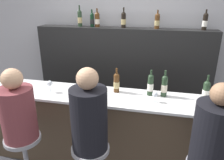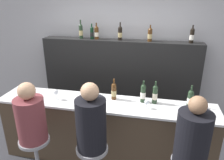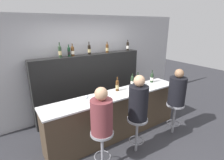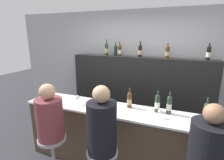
{
  "view_description": "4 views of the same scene",
  "coord_description": "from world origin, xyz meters",
  "views": [
    {
      "loc": [
        0.61,
        -2.1,
        2.12
      ],
      "look_at": [
        0.07,
        0.32,
        1.17
      ],
      "focal_mm": 35.0,
      "sensor_mm": 36.0,
      "label": 1
    },
    {
      "loc": [
        0.69,
        -2.43,
        2.42
      ],
      "look_at": [
        0.1,
        0.28,
        1.33
      ],
      "focal_mm": 35.0,
      "sensor_mm": 36.0,
      "label": 2
    },
    {
      "loc": [
        -1.97,
        -2.5,
        2.38
      ],
      "look_at": [
        -0.13,
        0.25,
        1.31
      ],
      "focal_mm": 28.0,
      "sensor_mm": 36.0,
      "label": 3
    },
    {
      "loc": [
        0.8,
        -2.06,
        2.09
      ],
      "look_at": [
        -0.17,
        0.36,
        1.41
      ],
      "focal_mm": 28.0,
      "sensor_mm": 36.0,
      "label": 4
    }
  ],
  "objects": [
    {
      "name": "ground_plane",
      "position": [
        0.0,
        0.0,
        0.0
      ],
      "size": [
        16.0,
        16.0,
        0.0
      ],
      "primitive_type": "plane",
      "color": "#333338"
    },
    {
      "name": "wall_back",
      "position": [
        0.0,
        1.69,
        1.3
      ],
      "size": [
        6.4,
        0.05,
        2.6
      ],
      "color": "#B2B2B7",
      "rests_on": "ground_plane"
    },
    {
      "name": "bar_counter",
      "position": [
        0.0,
        0.26,
        0.49
      ],
      "size": [
        3.13,
        0.56,
        0.99
      ],
      "color": "#473828",
      "rests_on": "ground_plane"
    },
    {
      "name": "back_bar_cabinet",
      "position": [
        0.0,
        1.46,
        0.82
      ],
      "size": [
        2.94,
        0.28,
        1.64
      ],
      "color": "black",
      "rests_on": "ground_plane"
    },
    {
      "name": "wine_bottle_counter_0",
      "position": [
        0.11,
        0.39,
        1.11
      ],
      "size": [
        0.07,
        0.07,
        0.32
      ],
      "color": "#4C2D14",
      "rests_on": "bar_counter"
    },
    {
      "name": "wine_bottle_counter_1",
      "position": [
        0.53,
        0.39,
        1.12
      ],
      "size": [
        0.07,
        0.07,
        0.32
      ],
      "color": "#233823",
      "rests_on": "bar_counter"
    },
    {
      "name": "wine_bottle_counter_2",
      "position": [
        0.69,
        0.39,
        1.12
      ],
      "size": [
        0.07,
        0.07,
        0.33
      ],
      "color": "#233823",
      "rests_on": "bar_counter"
    },
    {
      "name": "wine_bottle_counter_3",
      "position": [
        1.17,
        0.39,
        1.11
      ],
      "size": [
        0.08,
        0.08,
        0.31
      ],
      "color": "#233823",
      "rests_on": "bar_counter"
    },
    {
      "name": "wine_bottle_backbar_0",
      "position": [
        -0.74,
        1.46,
        1.78
      ],
      "size": [
        0.07,
        0.07,
        0.34
      ],
      "color": "#233823",
      "rests_on": "back_bar_cabinet"
    },
    {
      "name": "wine_bottle_backbar_1",
      "position": [
        -0.53,
        1.46,
        1.76
      ],
      "size": [
        0.07,
        0.07,
        0.28
      ],
      "color": "black",
      "rests_on": "back_bar_cabinet"
    },
    {
      "name": "wine_bottle_backbar_2",
      "position": [
        -0.44,
        1.46,
        1.77
      ],
      "size": [
        0.08,
        0.08,
        0.3
      ],
      "color": "#4C2D14",
      "rests_on": "back_bar_cabinet"
    },
    {
      "name": "wine_bottle_backbar_3",
      "position": [
        0.0,
        1.46,
        1.77
      ],
      "size": [
        0.08,
        0.08,
        0.32
      ],
      "color": "black",
      "rests_on": "back_bar_cabinet"
    },
    {
      "name": "wine_bottle_backbar_4",
      "position": [
        0.53,
        1.46,
        1.76
      ],
      "size": [
        0.08,
        0.08,
        0.29
      ],
      "color": "#4C2D14",
      "rests_on": "back_bar_cabinet"
    },
    {
      "name": "wine_bottle_backbar_5",
      "position": [
        1.23,
        1.46,
        1.77
      ],
      "size": [
        0.07,
        0.07,
        0.3
      ],
      "color": "black",
      "rests_on": "back_bar_cabinet"
    },
    {
      "name": "wine_glass_0",
      "position": [
        -0.71,
        0.21,
        1.1
      ],
      "size": [
        0.07,
        0.07,
        0.15
      ],
      "color": "silver",
      "rests_on": "bar_counter"
    },
    {
      "name": "wine_glass_1",
      "position": [
        0.59,
        0.21,
        1.07
      ],
      "size": [
        0.07,
        0.07,
        0.13
      ],
      "color": "silver",
      "rests_on": "bar_counter"
    },
    {
      "name": "tasting_menu",
      "position": [
        0.17,
        0.13,
        0.99
      ],
      "size": [
        0.21,
        0.3,
        0.0
      ],
      "color": "white",
      "rests_on": "bar_counter"
    },
    {
      "name": "bar_stool_left",
      "position": [
        -0.76,
        -0.4,
        0.56
      ],
      "size": [
        0.38,
        0.38,
        0.72
      ],
      "color": "gray",
      "rests_on": "ground_plane"
    },
    {
      "name": "guest_seated_left",
      "position": [
        -0.76,
        -0.4,
        1.04
      ],
      "size": [
        0.35,
        0.35,
        0.77
      ],
      "color": "brown",
      "rests_on": "bar_stool_left"
    },
    {
      "name": "bar_stool_middle",
      "position": [
        0.01,
        -0.4,
        0.56
      ],
      "size": [
        0.38,
        0.38,
        0.72
      ],
      "color": "gray",
      "rests_on": "ground_plane"
    },
    {
      "name": "guest_seated_middle",
      "position": [
        0.01,
        -0.4,
        1.07
      ],
      "size": [
        0.35,
        0.35,
        0.83
      ],
      "color": "black",
      "rests_on": "bar_stool_middle"
    },
    {
      "name": "bar_stool_right",
      "position": [
        1.11,
        -0.4,
        0.56
      ],
      "size": [
        0.38,
        0.38,
        0.72
      ],
      "color": "gray",
      "rests_on": "ground_plane"
    },
    {
      "name": "guest_seated_right",
      "position": [
        1.11,
        -0.4,
        1.05
      ],
      "size": [
        0.36,
        0.36,
        0.79
      ],
      "color": "black",
      "rests_on": "bar_stool_right"
    }
  ]
}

